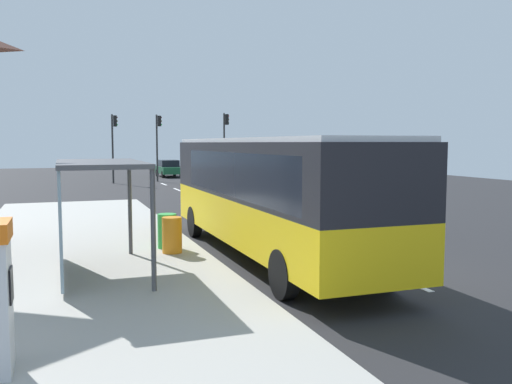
# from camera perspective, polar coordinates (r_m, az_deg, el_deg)

# --- Properties ---
(ground_plane) EXTENTS (56.00, 92.00, 0.04)m
(ground_plane) POSITION_cam_1_polar(r_m,az_deg,el_deg) (26.29, -4.47, -1.59)
(ground_plane) COLOR #262628
(sidewalk_platform) EXTENTS (6.20, 30.00, 0.18)m
(sidewalk_platform) POSITION_cam_1_polar(r_m,az_deg,el_deg) (13.52, -17.38, -7.83)
(sidewalk_platform) COLOR #ADAAA3
(sidewalk_platform) RESTS_ON ground
(lane_stripe_seg_1) EXTENTS (0.16, 2.20, 0.01)m
(lane_stripe_seg_1) POSITION_cam_1_polar(r_m,az_deg,el_deg) (12.81, 14.98, -8.88)
(lane_stripe_seg_1) COLOR silver
(lane_stripe_seg_1) RESTS_ON ground
(lane_stripe_seg_2) EXTENTS (0.16, 2.20, 0.01)m
(lane_stripe_seg_2) POSITION_cam_1_polar(r_m,az_deg,el_deg) (17.06, 5.33, -5.22)
(lane_stripe_seg_2) COLOR silver
(lane_stripe_seg_2) RESTS_ON ground
(lane_stripe_seg_3) EXTENTS (0.16, 2.20, 0.01)m
(lane_stripe_seg_3) POSITION_cam_1_polar(r_m,az_deg,el_deg) (21.63, -0.31, -2.98)
(lane_stripe_seg_3) COLOR silver
(lane_stripe_seg_3) RESTS_ON ground
(lane_stripe_seg_4) EXTENTS (0.16, 2.20, 0.01)m
(lane_stripe_seg_4) POSITION_cam_1_polar(r_m,az_deg,el_deg) (26.35, -3.94, -1.51)
(lane_stripe_seg_4) COLOR silver
(lane_stripe_seg_4) RESTS_ON ground
(lane_stripe_seg_5) EXTENTS (0.16, 2.20, 0.01)m
(lane_stripe_seg_5) POSITION_cam_1_polar(r_m,az_deg,el_deg) (31.16, -6.46, -0.49)
(lane_stripe_seg_5) COLOR silver
(lane_stripe_seg_5) RESTS_ON ground
(lane_stripe_seg_6) EXTENTS (0.16, 2.20, 0.01)m
(lane_stripe_seg_6) POSITION_cam_1_polar(r_m,az_deg,el_deg) (36.03, -8.30, 0.25)
(lane_stripe_seg_6) COLOR silver
(lane_stripe_seg_6) RESTS_ON ground
(lane_stripe_seg_7) EXTENTS (0.16, 2.20, 0.01)m
(lane_stripe_seg_7) POSITION_cam_1_polar(r_m,az_deg,el_deg) (40.92, -9.70, 0.82)
(lane_stripe_seg_7) COLOR silver
(lane_stripe_seg_7) RESTS_ON ground
(bus) EXTENTS (2.54, 11.01, 3.21)m
(bus) POSITION_cam_1_polar(r_m,az_deg,el_deg) (14.41, 1.35, 0.26)
(bus) COLOR yellow
(bus) RESTS_ON ground
(white_van) EXTENTS (2.22, 5.28, 2.30)m
(white_van) POSITION_cam_1_polar(r_m,az_deg,el_deg) (37.47, -5.75, 2.52)
(white_van) COLOR white
(white_van) RESTS_ON ground
(sedan_near) EXTENTS (1.86, 4.41, 1.52)m
(sedan_near) POSITION_cam_1_polar(r_m,az_deg,el_deg) (49.96, -9.19, 2.51)
(sedan_near) COLOR #195933
(sedan_near) RESTS_ON ground
(recycling_bin_orange) EXTENTS (0.52, 0.52, 0.95)m
(recycling_bin_orange) POSITION_cam_1_polar(r_m,az_deg,el_deg) (14.51, -8.85, -4.50)
(recycling_bin_orange) COLOR orange
(recycling_bin_orange) RESTS_ON sidewalk_platform
(recycling_bin_green) EXTENTS (0.52, 0.52, 0.95)m
(recycling_bin_green) POSITION_cam_1_polar(r_m,az_deg,el_deg) (15.18, -9.35, -4.07)
(recycling_bin_green) COLOR green
(recycling_bin_green) RESTS_ON sidewalk_platform
(traffic_light_near_side) EXTENTS (0.49, 0.28, 5.44)m
(traffic_light_near_side) POSITION_cam_1_polar(r_m,az_deg,el_deg) (43.45, -3.26, 5.87)
(traffic_light_near_side) COLOR #2D2D2D
(traffic_light_near_side) RESTS_ON ground
(traffic_light_far_side) EXTENTS (0.49, 0.28, 5.23)m
(traffic_light_far_side) POSITION_cam_1_polar(r_m,az_deg,el_deg) (42.61, -14.77, 5.55)
(traffic_light_far_side) COLOR #2D2D2D
(traffic_light_far_side) RESTS_ON ground
(traffic_light_median) EXTENTS (0.49, 0.28, 5.31)m
(traffic_light_median) POSITION_cam_1_polar(r_m,az_deg,el_deg) (43.86, -10.29, 5.68)
(traffic_light_median) COLOR #2D2D2D
(traffic_light_median) RESTS_ON ground
(bus_shelter) EXTENTS (1.80, 4.00, 2.50)m
(bus_shelter) POSITION_cam_1_polar(r_m,az_deg,el_deg) (12.43, -17.52, 0.40)
(bus_shelter) COLOR #4C4C51
(bus_shelter) RESTS_ON sidewalk_platform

